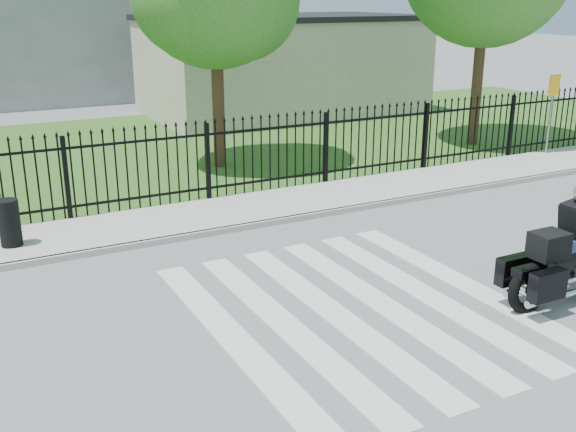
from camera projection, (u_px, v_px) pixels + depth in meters
name	position (u px, v px, depth m)	size (l,w,h in m)	color
ground	(359.00, 309.00, 9.96)	(120.00, 120.00, 0.00)	slate
crosswalk	(359.00, 308.00, 9.96)	(5.00, 5.50, 0.01)	silver
sidewalk	(227.00, 213.00, 14.14)	(40.00, 2.00, 0.12)	#ADAAA3
curb	(246.00, 227.00, 13.30)	(40.00, 0.12, 0.12)	#ADAAA3
grass_strip	(135.00, 150.00, 20.03)	(40.00, 12.00, 0.02)	#28571E
iron_fence	(208.00, 164.00, 14.72)	(26.00, 0.04, 1.80)	black
building_low	(282.00, 67.00, 25.95)	(10.00, 6.00, 3.50)	beige
building_low_roof	(282.00, 17.00, 25.38)	(10.20, 6.20, 0.20)	black
traffic_sign	(553.00, 98.00, 18.71)	(0.48, 0.11, 2.21)	gray
litter_bin	(9.00, 223.00, 12.01)	(0.38, 0.38, 0.85)	black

